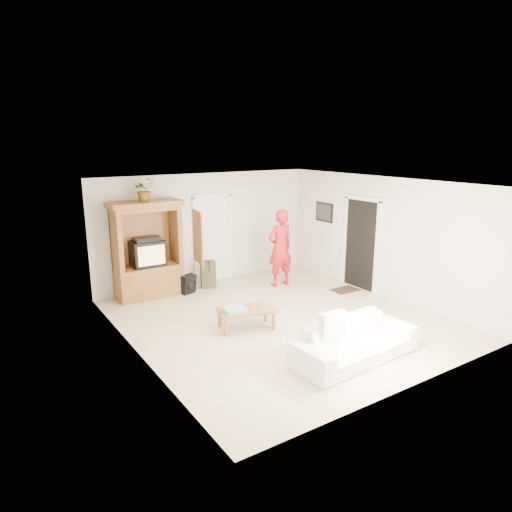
{
  "coord_description": "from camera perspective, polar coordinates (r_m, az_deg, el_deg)",
  "views": [
    {
      "loc": [
        -4.83,
        -6.62,
        3.34
      ],
      "look_at": [
        -0.14,
        0.6,
        1.15
      ],
      "focal_mm": 32.0,
      "sensor_mm": 36.0,
      "label": 1
    }
  ],
  "objects": [
    {
      "name": "framed_picture",
      "position": [
        11.52,
        8.53,
        5.44
      ],
      "size": [
        0.03,
        0.6,
        0.48
      ],
      "primitive_type": "cube",
      "color": "black",
      "rests_on": "wall_right"
    },
    {
      "name": "ceiling",
      "position": [
        8.23,
        3.16,
        9.09
      ],
      "size": [
        6.0,
        6.0,
        0.0
      ],
      "primitive_type": "plane",
      "rotation": [
        3.14,
        0.0,
        0.0
      ],
      "color": "white",
      "rests_on": "floor"
    },
    {
      "name": "doorway_right",
      "position": [
        10.71,
        12.99,
        1.39
      ],
      "size": [
        0.05,
        0.9,
        2.04
      ],
      "primitive_type": "cube",
      "color": "black",
      "rests_on": "floor"
    },
    {
      "name": "wall_front",
      "position": [
        6.37,
        19.14,
        -5.23
      ],
      "size": [
        5.5,
        0.0,
        5.5
      ],
      "primitive_type": "plane",
      "rotation": [
        -1.57,
        0.0,
        0.0
      ],
      "color": "silver",
      "rests_on": "floor"
    },
    {
      "name": "floor",
      "position": [
        8.85,
        2.93,
        -7.92
      ],
      "size": [
        6.0,
        6.0,
        0.0
      ],
      "primitive_type": "plane",
      "color": "tan",
      "rests_on": "ground"
    },
    {
      "name": "coffee_table",
      "position": [
        8.33,
        -1.19,
        -6.9
      ],
      "size": [
        1.14,
        0.8,
        0.38
      ],
      "rotation": [
        0.0,
        0.0,
        -0.25
      ],
      "color": "#996734",
      "rests_on": "floor"
    },
    {
      "name": "doormat",
      "position": [
        10.68,
        11.09,
        -4.17
      ],
      "size": [
        0.6,
        0.4,
        0.02
      ],
      "primitive_type": "cube",
      "color": "#382316",
      "rests_on": "floor"
    },
    {
      "name": "man",
      "position": [
        10.62,
        3.04,
        1.01
      ],
      "size": [
        0.66,
        0.43,
        1.81
      ],
      "primitive_type": "imported",
      "rotation": [
        0.0,
        0.0,
        3.14
      ],
      "color": "#AF1720",
      "rests_on": "floor"
    },
    {
      "name": "towel",
      "position": [
        8.17,
        -2.76,
        -6.67
      ],
      "size": [
        0.4,
        0.31,
        0.08
      ],
      "primitive_type": "cube",
      "rotation": [
        0.0,
        0.0,
        -0.07
      ],
      "color": "#FF54B3",
      "rests_on": "coffee_table"
    },
    {
      "name": "armoire",
      "position": [
        10.13,
        -13.26,
        0.0
      ],
      "size": [
        1.82,
        1.14,
        2.1
      ],
      "color": "brown",
      "rests_on": "floor"
    },
    {
      "name": "door_back",
      "position": [
        11.05,
        -5.42,
        2.1
      ],
      "size": [
        0.85,
        0.05,
        2.04
      ],
      "primitive_type": "cube",
      "color": "white",
      "rests_on": "floor"
    },
    {
      "name": "backpack_olive",
      "position": [
        10.65,
        -5.99,
        -2.29
      ],
      "size": [
        0.4,
        0.34,
        0.64
      ],
      "primitive_type": null,
      "rotation": [
        0.0,
        0.0,
        -0.32
      ],
      "color": "#47442B",
      "rests_on": "floor"
    },
    {
      "name": "backpack_black",
      "position": [
        10.32,
        -8.51,
        -3.55
      ],
      "size": [
        0.38,
        0.3,
        0.42
      ],
      "primitive_type": null,
      "rotation": [
        0.0,
        0.0,
        0.33
      ],
      "color": "black",
      "rests_on": "floor"
    },
    {
      "name": "plant",
      "position": [
        9.85,
        -13.81,
        8.07
      ],
      "size": [
        0.52,
        0.48,
        0.49
      ],
      "primitive_type": "imported",
      "rotation": [
        0.0,
        0.0,
        0.25
      ],
      "color": "#4C7238",
      "rests_on": "armoire"
    },
    {
      "name": "wall_back",
      "position": [
        10.96,
        -6.23,
        3.46
      ],
      "size": [
        5.5,
        0.0,
        5.5
      ],
      "primitive_type": "plane",
      "rotation": [
        1.57,
        0.0,
        0.0
      ],
      "color": "silver",
      "rests_on": "floor"
    },
    {
      "name": "sofa",
      "position": [
        7.38,
        12.31,
        -10.34
      ],
      "size": [
        2.15,
        0.93,
        0.62
      ],
      "primitive_type": "imported",
      "rotation": [
        0.0,
        0.0,
        0.05
      ],
      "color": "white",
      "rests_on": "floor"
    },
    {
      "name": "wall_left",
      "position": [
        7.23,
        -14.91,
        -2.61
      ],
      "size": [
        0.0,
        6.0,
        6.0
      ],
      "primitive_type": "plane",
      "rotation": [
        1.57,
        0.0,
        1.57
      ],
      "color": "silver",
      "rests_on": "floor"
    },
    {
      "name": "wall_right",
      "position": [
        10.27,
        15.57,
        2.29
      ],
      "size": [
        0.0,
        6.0,
        6.0
      ],
      "primitive_type": "plane",
      "rotation": [
        1.57,
        0.0,
        -1.57
      ],
      "color": "silver",
      "rests_on": "floor"
    },
    {
      "name": "candle",
      "position": [
        8.4,
        -0.54,
        -5.98
      ],
      "size": [
        0.08,
        0.08,
        0.1
      ],
      "primitive_type": "cylinder",
      "color": "tan",
      "rests_on": "coffee_table"
    }
  ]
}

